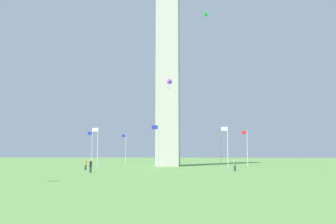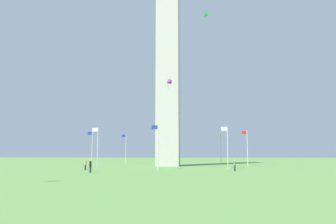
{
  "view_description": "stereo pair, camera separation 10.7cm",
  "coord_description": "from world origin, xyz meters",
  "views": [
    {
      "loc": [
        -7.22,
        72.55,
        2.71
      ],
      "look_at": [
        0.0,
        0.0,
        11.27
      ],
      "focal_mm": 37.32,
      "sensor_mm": 36.0,
      "label": 1
    },
    {
      "loc": [
        -7.33,
        72.54,
        2.71
      ],
      "look_at": [
        0.0,
        0.0,
        11.27
      ],
      "focal_mm": 37.32,
      "sensor_mm": 36.0,
      "label": 2
    }
  ],
  "objects": [
    {
      "name": "person_green_shirt",
      "position": [
        -11.98,
        18.74,
        0.82
      ],
      "size": [
        0.32,
        0.32,
        1.65
      ],
      "rotation": [
        0.0,
        0.0,
        -1.29
      ],
      "color": "#2D2D38",
      "rests_on": "ground"
    },
    {
      "name": "flagpole_sw",
      "position": [
        -11.42,
        -11.49,
        4.04
      ],
      "size": [
        1.12,
        0.14,
        7.32
      ],
      "color": "silver",
      "rests_on": "ground"
    },
    {
      "name": "person_orange_shirt",
      "position": [
        11.35,
        18.19,
        0.81
      ],
      "size": [
        0.32,
        0.32,
        1.63
      ],
      "rotation": [
        0.0,
        0.0,
        -2.5
      ],
      "color": "#2D2D38",
      "rests_on": "ground"
    },
    {
      "name": "flagpole_se",
      "position": [
        -11.42,
        11.49,
        4.04
      ],
      "size": [
        1.12,
        0.14,
        7.32
      ],
      "color": "silver",
      "rests_on": "ground"
    },
    {
      "name": "flagpole_ne",
      "position": [
        11.55,
        11.49,
        4.04
      ],
      "size": [
        1.12,
        0.14,
        7.32
      ],
      "color": "silver",
      "rests_on": "ground"
    },
    {
      "name": "kite_green_delta",
      "position": [
        -8.09,
        4.79,
        30.26
      ],
      "size": [
        1.88,
        1.88,
        2.4
      ],
      "color": "green"
    },
    {
      "name": "flagpole_nw",
      "position": [
        11.55,
        -11.49,
        4.04
      ],
      "size": [
        1.12,
        0.14,
        7.32
      ],
      "color": "silver",
      "rests_on": "ground"
    },
    {
      "name": "kite_purple_delta",
      "position": [
        -1.53,
        14.92,
        14.61
      ],
      "size": [
        1.47,
        1.51,
        1.94
      ],
      "color": "purple"
    },
    {
      "name": "ground_plane",
      "position": [
        0.0,
        0.0,
        0.0
      ],
      "size": [
        260.0,
        260.0,
        0.0
      ],
      "primitive_type": "plane",
      "color": "#609347"
    },
    {
      "name": "flagpole_e",
      "position": [
        0.06,
        16.24,
        4.04
      ],
      "size": [
        1.12,
        0.14,
        7.32
      ],
      "color": "silver",
      "rests_on": "ground"
    },
    {
      "name": "flagpole_n",
      "position": [
        16.31,
        0.0,
        4.04
      ],
      "size": [
        1.12,
        0.14,
        7.32
      ],
      "color": "silver",
      "rests_on": "ground"
    },
    {
      "name": "flagpole_s",
      "position": [
        -16.18,
        0.0,
        4.04
      ],
      "size": [
        1.12,
        0.14,
        7.32
      ],
      "color": "silver",
      "rests_on": "ground"
    },
    {
      "name": "flagpole_w",
      "position": [
        0.06,
        -16.24,
        4.04
      ],
      "size": [
        1.12,
        0.14,
        7.32
      ],
      "color": "silver",
      "rests_on": "ground"
    },
    {
      "name": "obelisk_monument",
      "position": [
        0.0,
        0.0,
        21.56
      ],
      "size": [
        4.74,
        4.74,
        43.12
      ],
      "color": "#B7B2A8",
      "rests_on": "ground"
    },
    {
      "name": "person_black_shirt",
      "position": [
        8.19,
        25.34,
        0.89
      ],
      "size": [
        0.32,
        0.32,
        1.79
      ],
      "rotation": [
        0.0,
        0.0,
        -2.35
      ],
      "color": "#2D2D38",
      "rests_on": "ground"
    }
  ]
}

